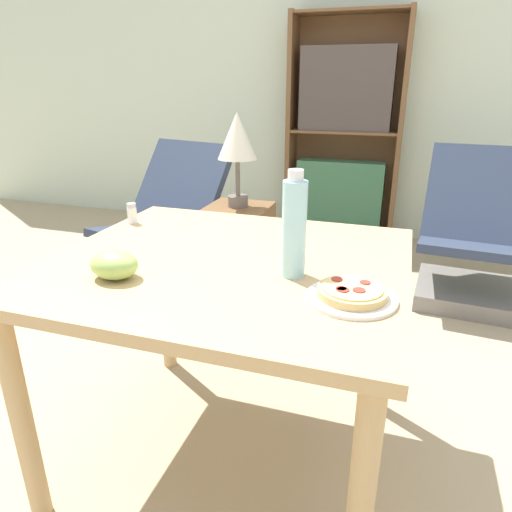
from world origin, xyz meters
TOP-DOWN VIEW (x-y plane):
  - ground_plane at (0.00, 0.00)m, footprint 14.00×14.00m
  - wall_back at (0.00, 2.62)m, footprint 8.00×0.05m
  - dining_table at (-0.04, -0.11)m, footprint 1.06×0.95m
  - pizza_on_plate at (0.35, -0.27)m, footprint 0.22×0.22m
  - grape_bunch at (-0.27, -0.33)m, footprint 0.14×0.11m
  - drink_bottle at (0.18, -0.16)m, footprint 0.07×0.07m
  - salt_shaker at (-0.51, 0.13)m, footprint 0.04×0.04m
  - lounge_chair_near at (-0.96, 1.12)m, footprint 0.77×0.89m
  - lounge_chair_far at (0.88, 1.51)m, footprint 0.67×0.81m
  - bookshelf at (-0.05, 2.46)m, footprint 0.89×0.27m
  - side_table at (-0.41, 0.99)m, footprint 0.34×0.34m
  - table_lamp at (-0.41, 0.99)m, footprint 0.21×0.21m

SIDE VIEW (x-z plane):
  - ground_plane at x=0.00m, z-range 0.00..0.00m
  - lounge_chair_near at x=-0.96m, z-range -0.15..0.73m
  - lounge_chair_far at x=0.88m, z-range -0.15..0.73m
  - side_table at x=-0.41m, z-range 0.00..0.60m
  - dining_table at x=-0.04m, z-range 0.27..1.01m
  - pizza_on_plate at x=0.35m, z-range 0.74..0.78m
  - salt_shaker at x=-0.51m, z-range 0.74..0.82m
  - grape_bunch at x=-0.27m, z-range 0.74..0.82m
  - bookshelf at x=-0.05m, z-range -0.08..1.66m
  - drink_bottle at x=0.18m, z-range 0.74..1.03m
  - table_lamp at x=-0.41m, z-range 0.70..1.20m
  - wall_back at x=0.00m, z-range 0.00..2.60m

